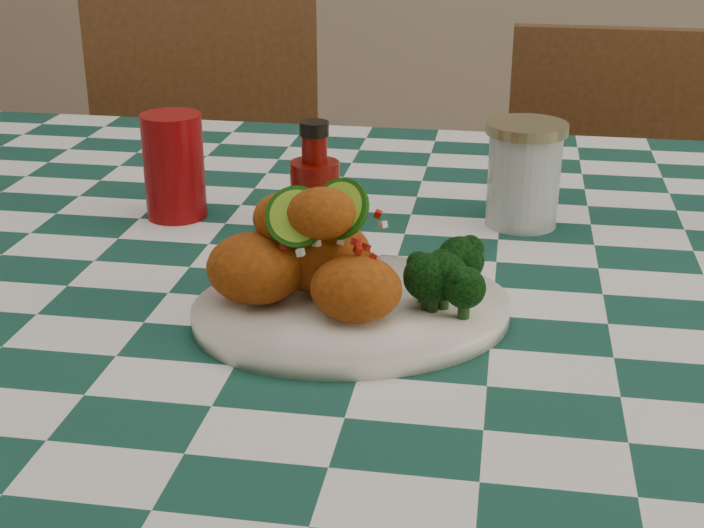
% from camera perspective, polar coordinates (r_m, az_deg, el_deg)
% --- Properties ---
extents(plate, '(0.34, 0.30, 0.02)m').
position_cam_1_polar(plate, '(0.88, 0.00, -2.78)').
color(plate, white).
rests_on(plate, dining_table).
extents(fried_chicken_pile, '(0.16, 0.12, 0.11)m').
position_cam_1_polar(fried_chicken_pile, '(0.86, -1.59, 1.08)').
color(fried_chicken_pile, '#A54710').
rests_on(fried_chicken_pile, plate).
extents(broccoli_side, '(0.07, 0.07, 0.05)m').
position_cam_1_polar(broccoli_side, '(0.87, 5.49, -0.72)').
color(broccoli_side, black).
rests_on(broccoli_side, plate).
extents(red_tumbler, '(0.08, 0.08, 0.12)m').
position_cam_1_polar(red_tumbler, '(1.14, -10.32, 5.62)').
color(red_tumbler, maroon).
rests_on(red_tumbler, dining_table).
extents(ketchup_bottle, '(0.06, 0.06, 0.12)m').
position_cam_1_polar(ketchup_bottle, '(1.08, -2.18, 5.12)').
color(ketchup_bottle, '#640A05').
rests_on(ketchup_bottle, dining_table).
extents(mason_jar, '(0.10, 0.10, 0.12)m').
position_cam_1_polar(mason_jar, '(1.11, 9.97, 5.16)').
color(mason_jar, '#B2BCBA').
rests_on(mason_jar, dining_table).
extents(wooden_chair_left, '(0.58, 0.59, 0.96)m').
position_cam_1_polar(wooden_chair_left, '(1.83, -7.42, 0.22)').
color(wooden_chair_left, '#472814').
rests_on(wooden_chair_left, ground).
extents(wooden_chair_right, '(0.41, 0.43, 0.89)m').
position_cam_1_polar(wooden_chair_right, '(1.82, 14.76, -1.72)').
color(wooden_chair_right, '#472814').
rests_on(wooden_chair_right, ground).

